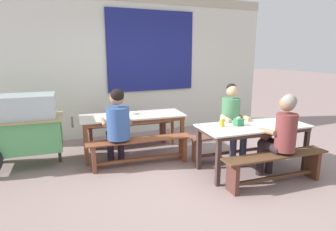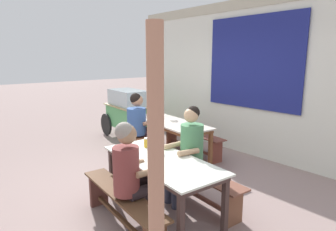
{
  "view_description": "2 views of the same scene",
  "coord_description": "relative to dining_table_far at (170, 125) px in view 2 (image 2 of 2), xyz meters",
  "views": [
    {
      "loc": [
        -2.08,
        -3.6,
        1.84
      ],
      "look_at": [
        -0.28,
        0.47,
        0.83
      ],
      "focal_mm": 30.45,
      "sensor_mm": 36.0,
      "label": 1
    },
    {
      "loc": [
        3.38,
        -2.34,
        1.93
      ],
      "look_at": [
        -0.23,
        0.73,
        0.97
      ],
      "focal_mm": 30.59,
      "sensor_mm": 36.0,
      "label": 2
    }
  ],
  "objects": [
    {
      "name": "tissue_box",
      "position": [
        1.26,
        -1.35,
        0.13
      ],
      "size": [
        0.12,
        0.11,
        0.13
      ],
      "color": "#318050",
      "rests_on": "dining_table_near"
    },
    {
      "name": "bench_near_front",
      "position": [
        1.44,
        -1.97,
        -0.36
      ],
      "size": [
        1.61,
        0.4,
        0.45
      ],
      "color": "#533521",
      "rests_on": "ground_plane"
    },
    {
      "name": "person_near_front",
      "position": [
        1.57,
        -1.9,
        0.07
      ],
      "size": [
        0.39,
        0.55,
        1.28
      ],
      "color": "#2A2024",
      "rests_on": "ground_plane"
    },
    {
      "name": "bench_near_back",
      "position": [
        1.53,
        -0.88,
        -0.37
      ],
      "size": [
        1.63,
        0.43,
        0.45
      ],
      "color": "brown",
      "rests_on": "ground_plane"
    },
    {
      "name": "backdrop_wall",
      "position": [
        0.67,
        1.41,
        0.94
      ],
      "size": [
        6.25,
        0.23,
        3.05
      ],
      "color": "silver",
      "rests_on": "ground_plane"
    },
    {
      "name": "dining_table_far",
      "position": [
        0.0,
        0.0,
        0.0
      ],
      "size": [
        1.88,
        0.85,
        0.73
      ],
      "color": "silver",
      "rests_on": "ground_plane"
    },
    {
      "name": "bench_far_back",
      "position": [
        0.05,
        0.54,
        -0.37
      ],
      "size": [
        1.7,
        0.45,
        0.45
      ],
      "color": "brown",
      "rests_on": "ground_plane"
    },
    {
      "name": "bench_far_front",
      "position": [
        -0.05,
        -0.54,
        -0.37
      ],
      "size": [
        1.75,
        0.45,
        0.45
      ],
      "color": "brown",
      "rests_on": "ground_plane"
    },
    {
      "name": "wooden_support_post",
      "position": [
        2.8,
        -2.53,
        0.41
      ],
      "size": [
        0.1,
        0.1,
        2.13
      ],
      "primitive_type": "cylinder",
      "color": "tan",
      "rests_on": "ground_plane"
    },
    {
      "name": "soup_bowl",
      "position": [
        0.03,
        0.06,
        0.09
      ],
      "size": [
        0.14,
        0.14,
        0.04
      ],
      "primitive_type": "cylinder",
      "color": "silver",
      "rests_on": "dining_table_far"
    },
    {
      "name": "food_cart",
      "position": [
        -1.79,
        0.18,
        0.03
      ],
      "size": [
        1.63,
        0.86,
        1.17
      ],
      "color": "#55A662",
      "rests_on": "ground_plane"
    },
    {
      "name": "dining_table_near",
      "position": [
        1.49,
        -1.42,
        0.0
      ],
      "size": [
        1.75,
        0.86,
        0.73
      ],
      "color": "silver",
      "rests_on": "ground_plane"
    },
    {
      "name": "person_right_near_table",
      "position": [
        1.45,
        -0.94,
        0.08
      ],
      "size": [
        0.46,
        0.53,
        1.32
      ],
      "color": "#303347",
      "rests_on": "ground_plane"
    },
    {
      "name": "person_left_back_turned",
      "position": [
        -0.39,
        -0.46,
        0.09
      ],
      "size": [
        0.48,
        0.56,
        1.28
      ],
      "color": "#271F2F",
      "rests_on": "ground_plane"
    },
    {
      "name": "condiment_jar",
      "position": [
        1.0,
        -1.29,
        0.14
      ],
      "size": [
        0.08,
        0.08,
        0.13
      ],
      "color": "gold",
      "rests_on": "dining_table_near"
    },
    {
      "name": "ground_plane",
      "position": [
        0.66,
        -1.15,
        -0.66
      ],
      "size": [
        40.0,
        40.0,
        0.0
      ],
      "primitive_type": "plane",
      "color": "gray"
    }
  ]
}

